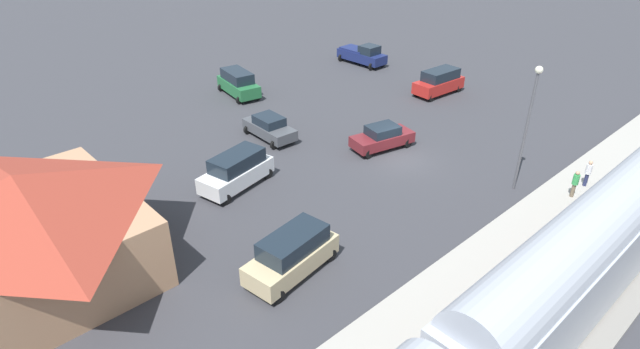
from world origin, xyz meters
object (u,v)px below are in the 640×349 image
Objects in this scene: suv_white at (237,170)px; pedestrian_waiting_far at (588,172)px; pickup_navy at (363,55)px; light_pole_near_platform at (529,115)px; station_building at (28,226)px; suv_red at (439,82)px; suv_tan at (292,254)px; pedestrian_on_platform at (575,182)px; sedan_maroon at (382,137)px; suv_green at (238,83)px; sedan_charcoal at (269,127)px.

pedestrian_waiting_far is at bearing -133.84° from suv_white.
light_pole_near_platform is (-23.83, 11.75, 3.88)m from pickup_navy.
pickup_navy is at bearing -70.56° from station_building.
pickup_navy reaches higher than pedestrian_waiting_far.
station_building is 34.44m from suv_red.
suv_tan is 1.02× the size of suv_red.
pedestrian_on_platform is 0.36× the size of sedan_maroon.
pedestrian_on_platform is at bearing -171.27° from suv_green.
sedan_maroon is 0.61× the size of light_pole_near_platform.
pedestrian_on_platform is at bearing 158.56° from pickup_navy.
pickup_navy is 14.89m from suv_green.
pickup_navy is 1.13× the size of sedan_maroon.
pedestrian_on_platform reaches higher than sedan_maroon.
suv_green is at bearing 48.43° from suv_red.
pickup_navy is 1.06× the size of suv_green.
pedestrian_waiting_far is 0.36× the size of sedan_maroon.
sedan_maroon is at bearing -94.98° from station_building.
pedestrian_waiting_far is at bearing -158.54° from sedan_maroon.
pedestrian_on_platform is 12.63m from sedan_maroon.
suv_red is at bearing -68.73° from suv_tan.
pedestrian_waiting_far is at bearing -134.46° from light_pole_near_platform.
sedan_maroon is at bearing 21.46° from pedestrian_waiting_far.
suv_green is at bearing 12.38° from pedestrian_waiting_far.
sedan_maroon is at bearing 107.79° from suv_red.
suv_tan reaches higher than pedestrian_on_platform.
station_building reaches higher than suv_tan.
suv_red is (-10.70, 1.46, 0.12)m from pickup_navy.
suv_green is 0.66× the size of light_pole_near_platform.
station_building reaches higher than suv_white.
pickup_navy is 1.08× the size of suv_red.
sedan_charcoal is at bearing 22.34° from light_pole_near_platform.
light_pole_near_platform is (2.99, 3.04, 3.62)m from pedestrian_waiting_far.
sedan_charcoal is 9.63m from suv_green.
sedan_maroon is (12.26, 2.97, -0.40)m from pedestrian_on_platform.
sedan_charcoal is (-7.80, 18.33, -0.15)m from pickup_navy.
suv_white is at bearing 76.43° from sedan_maroon.
suv_green is (8.97, -3.49, 0.27)m from sedan_charcoal.
station_building is 1.39× the size of light_pole_near_platform.
suv_red is (-2.90, -16.88, 0.27)m from sedan_charcoal.
suv_tan is 15.92m from light_pole_near_platform.
sedan_charcoal and sedan_maroon have the same top height.
suv_red is (9.90, -25.42, 0.00)m from suv_tan.
light_pole_near_platform is at bearing -114.97° from station_building.
suv_white is at bearing 116.48° from pickup_navy.
light_pole_near_platform is (-16.03, -6.59, 4.02)m from sedan_charcoal.
suv_red is (3.87, -12.06, 0.27)m from sedan_maroon.
pedestrian_on_platform is at bearing 150.62° from suv_red.
suv_white is (14.82, 13.58, -0.13)m from pedestrian_on_platform.
light_pole_near_platform reaches higher than pickup_navy.
pickup_navy is at bearing -66.95° from sedan_charcoal.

